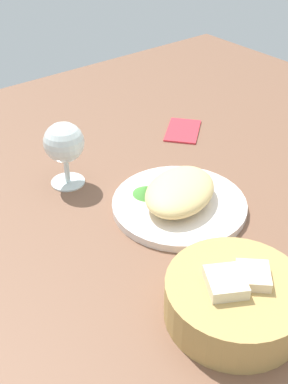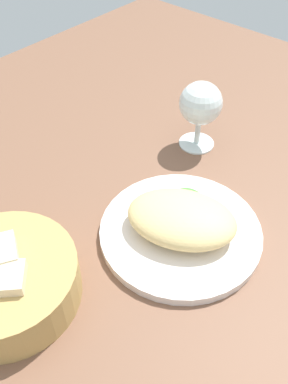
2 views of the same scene
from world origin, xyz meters
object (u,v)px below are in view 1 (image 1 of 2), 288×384
at_px(plate, 179,205).
at_px(folded_napkin, 183,130).
at_px(bread_basket, 235,299).
at_px(wine_glass_near, 64,145).

xyz_separation_m(plate, folded_napkin, (-0.20, -0.21, -0.00)).
xyz_separation_m(bread_basket, folded_napkin, (-0.30, -0.43, -0.03)).
distance_m(bread_basket, wine_glass_near, 0.42).
xyz_separation_m(bread_basket, wine_glass_near, (0.01, -0.42, 0.05)).
bearing_deg(wine_glass_near, bread_basket, 90.92).
height_order(bread_basket, folded_napkin, bread_basket).
distance_m(wine_glass_near, folded_napkin, 0.32).
bearing_deg(wine_glass_near, folded_napkin, -176.82).
xyz_separation_m(wine_glass_near, folded_napkin, (-0.31, -0.02, -0.08)).
relative_size(plate, wine_glass_near, 1.90).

